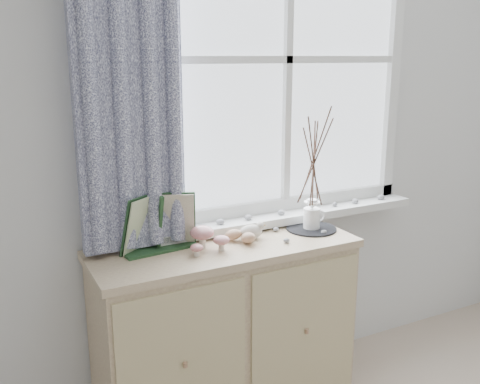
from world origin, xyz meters
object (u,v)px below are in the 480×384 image
at_px(toadstool_cluster, 206,237).
at_px(twig_pitcher, 314,159).
at_px(botanical_book, 161,223).
at_px(sideboard, 226,332).

bearing_deg(toadstool_cluster, twig_pitcher, 1.76).
xyz_separation_m(toadstool_cluster, twig_pitcher, (0.57, 0.02, 0.29)).
height_order(botanical_book, toadstool_cluster, botanical_book).
bearing_deg(toadstool_cluster, botanical_book, 164.76).
bearing_deg(twig_pitcher, botanical_book, -159.37).
bearing_deg(botanical_book, toadstool_cluster, -21.34).
relative_size(sideboard, twig_pitcher, 1.98).
height_order(toadstool_cluster, twig_pitcher, twig_pitcher).
relative_size(toadstool_cluster, twig_pitcher, 0.30).
distance_m(botanical_book, toadstool_cluster, 0.20).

